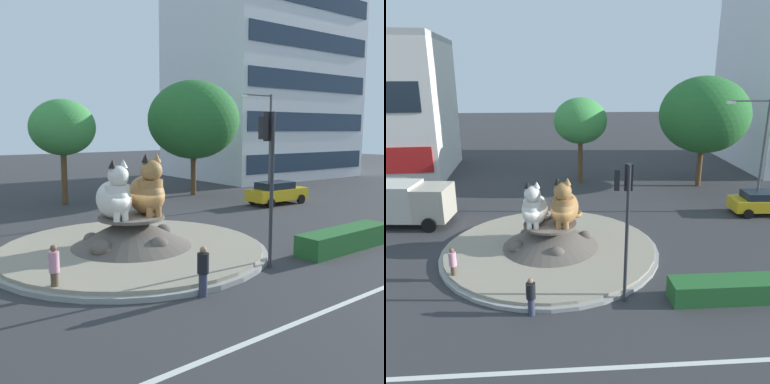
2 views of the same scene
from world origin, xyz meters
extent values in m
plane|color=#333335|center=(0.00, 0.00, 0.00)|extent=(160.00, 160.00, 0.00)
cube|color=silver|center=(0.00, -8.70, 0.00)|extent=(112.00, 0.20, 0.01)
cylinder|color=gray|center=(0.00, 0.00, 0.09)|extent=(11.29, 11.29, 0.18)
cylinder|color=gray|center=(0.00, 0.00, 0.25)|extent=(10.84, 10.84, 0.13)
cone|color=#564F47|center=(0.00, 0.00, 0.94)|extent=(5.01, 5.01, 1.26)
cylinder|color=#564F47|center=(0.00, 0.00, 1.51)|extent=(2.76, 2.76, 0.12)
ellipsoid|color=#564F47|center=(1.85, 0.41, 0.61)|extent=(0.75, 0.54, 0.60)
ellipsoid|color=#564F47|center=(0.98, 2.15, 0.52)|extent=(0.52, 0.43, 0.42)
ellipsoid|color=#564F47|center=(-1.32, 1.08, 0.58)|extent=(0.68, 0.57, 0.54)
ellipsoid|color=#564F47|center=(-1.77, -0.69, 0.64)|extent=(0.83, 0.84, 0.66)
ellipsoid|color=#564F47|center=(0.28, -1.61, 0.63)|extent=(0.81, 0.57, 0.65)
ellipsoid|color=silver|center=(-0.76, 0.06, 2.33)|extent=(1.59, 2.24, 1.52)
cylinder|color=silver|center=(-0.82, -0.35, 2.50)|extent=(1.11, 1.11, 0.95)
sphere|color=silver|center=(-0.84, -0.50, 3.33)|extent=(0.83, 0.83, 0.83)
torus|color=silver|center=(-0.31, 0.87, 1.72)|extent=(1.18, 1.18, 0.19)
cone|color=silver|center=(-0.61, -0.53, 3.81)|extent=(0.38, 0.38, 0.34)
cone|color=black|center=(-1.06, -0.47, 3.81)|extent=(0.38, 0.38, 0.34)
cylinder|color=silver|center=(-0.69, -0.71, 1.76)|extent=(0.27, 0.27, 0.38)
cylinder|color=silver|center=(-1.03, -0.67, 1.76)|extent=(0.27, 0.27, 0.38)
ellipsoid|color=#9E703D|center=(0.76, 0.03, 2.39)|extent=(1.82, 2.47, 1.64)
cylinder|color=#9E703D|center=(0.68, -0.41, 2.57)|extent=(1.24, 1.24, 1.02)
sphere|color=#9E703D|center=(0.65, -0.57, 3.47)|extent=(0.90, 0.90, 0.90)
torus|color=#9E703D|center=(1.29, 0.87, 1.74)|extent=(1.21, 1.21, 0.20)
cone|color=#9E703D|center=(0.89, -0.61, 3.99)|extent=(0.43, 0.43, 0.37)
cone|color=black|center=(0.41, -0.52, 3.99)|extent=(0.43, 0.43, 0.37)
cylinder|color=#9E703D|center=(0.80, -0.80, 1.78)|extent=(0.29, 0.29, 0.41)
cylinder|color=#9E703D|center=(0.43, -0.74, 1.78)|extent=(0.29, 0.29, 0.41)
cylinder|color=#2D2D33|center=(3.01, -4.98, 2.88)|extent=(0.14, 0.14, 5.76)
cube|color=black|center=(3.04, -4.76, 5.24)|extent=(0.35, 0.29, 1.05)
sphere|color=#360606|center=(3.05, -4.68, 5.55)|extent=(0.18, 0.18, 0.18)
sphere|color=orange|center=(3.05, -4.68, 5.24)|extent=(0.18, 0.18, 0.18)
sphere|color=black|center=(3.05, -4.68, 4.92)|extent=(0.18, 0.18, 0.18)
cube|color=black|center=(2.56, -4.91, 5.18)|extent=(0.24, 0.31, 0.80)
cube|color=silver|center=(28.05, 19.47, 13.79)|extent=(18.51, 14.80, 27.58)
cube|color=#233347|center=(27.75, 12.40, 1.97)|extent=(16.84, 0.81, 1.79)
cube|color=#233347|center=(27.75, 12.40, 5.91)|extent=(16.84, 0.81, 1.79)
cube|color=#233347|center=(27.75, 12.40, 9.85)|extent=(16.84, 0.81, 1.79)
cube|color=#233347|center=(27.75, 12.40, 13.79)|extent=(16.84, 0.81, 1.79)
cube|color=#235B28|center=(7.51, -5.14, 0.45)|extent=(5.26, 1.20, 0.90)
cylinder|color=brown|center=(2.64, 13.68, 1.75)|extent=(0.41, 0.41, 3.50)
ellipsoid|color=#3D8E42|center=(2.64, 13.68, 5.30)|extent=(4.48, 4.48, 3.81)
cylinder|color=brown|center=(12.42, 11.72, 1.53)|extent=(0.44, 0.44, 3.05)
ellipsoid|color=#286B2D|center=(12.42, 11.72, 5.90)|extent=(7.12, 7.12, 6.05)
cylinder|color=#4C4C51|center=(13.93, 5.10, 3.75)|extent=(0.16, 0.16, 7.50)
cylinder|color=#4C4C51|center=(12.70, 5.18, 7.40)|extent=(2.47, 0.24, 0.10)
cube|color=silver|center=(11.46, 5.25, 7.30)|extent=(0.50, 0.24, 0.16)
cylinder|color=brown|center=(-4.37, -2.79, 0.38)|extent=(0.25, 0.25, 0.75)
cylinder|color=pink|center=(-4.37, -2.79, 1.08)|extent=(0.33, 0.33, 0.65)
sphere|color=brown|center=(-4.37, -2.79, 1.51)|extent=(0.22, 0.22, 0.22)
cylinder|color=#33384C|center=(-0.76, -5.66, 0.37)|extent=(0.28, 0.28, 0.73)
cylinder|color=black|center=(-0.76, -5.66, 1.05)|extent=(0.37, 0.37, 0.64)
sphere|color=#936B4C|center=(-0.76, -5.66, 1.48)|extent=(0.21, 0.21, 0.21)
cube|color=gold|center=(14.34, 4.71, 0.70)|extent=(4.57, 1.92, 0.76)
cube|color=#19232D|center=(14.11, 4.72, 1.32)|extent=(2.58, 1.64, 0.48)
cylinder|color=black|center=(15.86, 5.53, 0.32)|extent=(0.65, 0.24, 0.64)
cylinder|color=black|center=(15.79, 3.78, 0.32)|extent=(0.65, 0.24, 0.64)
cylinder|color=black|center=(12.89, 5.64, 0.32)|extent=(0.65, 0.24, 0.64)
cylinder|color=black|center=(12.82, 3.90, 0.32)|extent=(0.65, 0.24, 0.64)
camera|label=1|loc=(-9.15, -15.92, 5.10)|focal=41.73mm
camera|label=2|loc=(0.10, -18.68, 8.92)|focal=35.99mm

